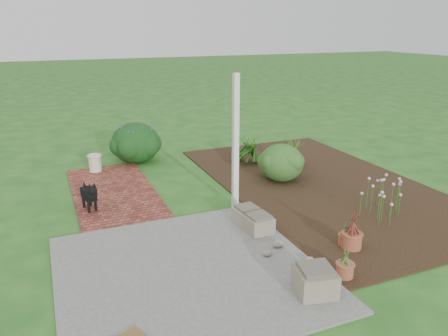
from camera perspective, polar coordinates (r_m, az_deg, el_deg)
name	(u,v)px	position (r m, az deg, el deg)	size (l,w,h in m)	color
ground	(222,211)	(8.11, -0.21, -5.69)	(80.00, 80.00, 0.00)	#1F571B
concrete_patio	(188,271)	(6.26, -4.76, -13.28)	(3.50, 3.50, 0.04)	#61615E
brick_path	(114,192)	(9.27, -14.22, -3.01)	(1.60, 3.50, 0.04)	#5F291E
garden_bed	(320,184)	(9.66, 12.46, -2.05)	(4.00, 7.00, 0.03)	black
veranda_post	(236,143)	(7.90, 1.51, 3.25)	(0.10, 0.10, 2.50)	white
stone_trough_near	(315,281)	(5.81, 11.81, -14.30)	(0.47, 0.47, 0.32)	#706C52
stone_trough_mid	(258,224)	(7.22, 4.52, -7.36)	(0.40, 0.40, 0.27)	#7C715D
stone_trough_far	(247,216)	(7.52, 3.00, -6.27)	(0.40, 0.40, 0.27)	gray
black_dog	(89,194)	(8.33, -17.16, -3.26)	(0.27, 0.61, 0.53)	black
cream_ceramic_urn	(95,163)	(10.56, -16.51, 0.61)	(0.29, 0.29, 0.38)	beige
evergreen_shrub	(281,162)	(9.61, 7.50, 0.82)	(0.97, 0.97, 0.83)	#0F3E17
agapanthus_clump_back	(293,148)	(10.76, 8.97, 2.61)	(0.91, 0.91, 0.82)	#1B390F
agapanthus_clump_front	(250,146)	(10.74, 3.37, 2.90)	(0.96, 0.96, 0.86)	#123E0C
pink_flower_patch	(382,198)	(8.27, 19.90, -3.68)	(1.03, 1.03, 0.66)	#113D0F
terracotta_pot_bronze	(352,240)	(7.03, 16.33, -9.05)	(0.30, 0.30, 0.25)	#974D33
terracotta_pot_small_left	(345,240)	(7.10, 15.57, -9.01)	(0.22, 0.22, 0.18)	brown
terracotta_pot_small_right	(345,270)	(6.28, 15.50, -12.68)	(0.24, 0.24, 0.20)	#964F33
purple_flowering_bush	(136,142)	(11.13, -11.47, 3.37)	(1.20, 1.20, 1.02)	black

